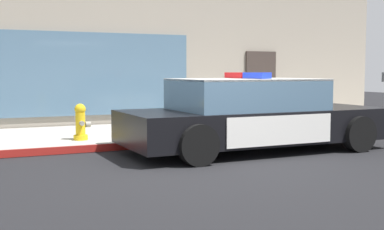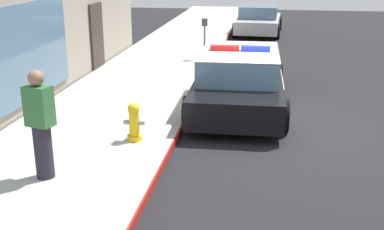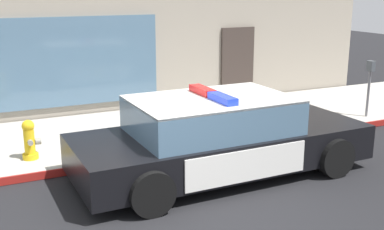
% 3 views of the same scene
% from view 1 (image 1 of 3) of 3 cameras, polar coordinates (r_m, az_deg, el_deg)
% --- Properties ---
extents(ground, '(48.00, 48.00, 0.00)m').
position_cam_1_polar(ground, '(8.15, 1.77, -5.77)').
color(ground, black).
extents(sidewalk, '(48.00, 3.46, 0.15)m').
position_cam_1_polar(sidewalk, '(11.68, -6.55, -2.17)').
color(sidewalk, '#B2ADA3').
rests_on(sidewalk, ground).
extents(curb_red_paint, '(28.80, 0.04, 0.14)m').
position_cam_1_polar(curb_red_paint, '(10.05, -3.52, -3.30)').
color(curb_red_paint, maroon).
rests_on(curb_red_paint, ground).
extents(police_cruiser, '(5.13, 2.23, 1.49)m').
position_cam_1_polar(police_cruiser, '(9.67, 6.86, -0.03)').
color(police_cruiser, black).
rests_on(police_cruiser, ground).
extents(fire_hydrant, '(0.34, 0.39, 0.73)m').
position_cam_1_polar(fire_hydrant, '(10.29, -12.45, -0.82)').
color(fire_hydrant, gold).
rests_on(fire_hydrant, sidewalk).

